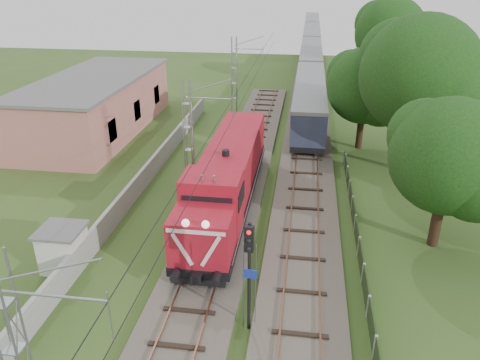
% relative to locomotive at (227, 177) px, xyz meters
% --- Properties ---
extents(ground, '(140.00, 140.00, 0.00)m').
position_rel_locomotive_xyz_m(ground, '(0.00, -9.83, -2.31)').
color(ground, '#2C491B').
rests_on(ground, ground).
extents(track_main, '(4.20, 70.00, 0.45)m').
position_rel_locomotive_xyz_m(track_main, '(0.00, -2.83, -2.13)').
color(track_main, '#6B6054').
rests_on(track_main, ground).
extents(track_side, '(4.20, 80.00, 0.45)m').
position_rel_locomotive_xyz_m(track_side, '(5.00, 10.17, -2.13)').
color(track_side, '#6B6054').
rests_on(track_side, ground).
extents(catenary, '(3.31, 70.00, 8.00)m').
position_rel_locomotive_xyz_m(catenary, '(-2.95, 2.17, 1.74)').
color(catenary, gray).
rests_on(catenary, ground).
extents(boundary_wall, '(0.25, 40.00, 1.50)m').
position_rel_locomotive_xyz_m(boundary_wall, '(-6.50, 2.17, -1.56)').
color(boundary_wall, '#9E9E99').
rests_on(boundary_wall, ground).
extents(station_building, '(8.40, 20.40, 5.22)m').
position_rel_locomotive_xyz_m(station_building, '(-15.00, 14.17, 0.32)').
color(station_building, '#C26968').
rests_on(station_building, ground).
extents(fence, '(0.12, 32.00, 1.20)m').
position_rel_locomotive_xyz_m(fence, '(8.00, -6.83, -1.71)').
color(fence, black).
rests_on(fence, ground).
extents(locomotive, '(3.12, 17.79, 4.52)m').
position_rel_locomotive_xyz_m(locomotive, '(0.00, 0.00, 0.00)').
color(locomotive, black).
rests_on(locomotive, ground).
extents(coach_rake, '(2.98, 88.97, 3.45)m').
position_rel_locomotive_xyz_m(coach_rake, '(5.00, 53.68, 0.17)').
color(coach_rake, black).
rests_on(coach_rake, ground).
extents(signal_post, '(0.59, 0.46, 5.32)m').
position_rel_locomotive_xyz_m(signal_post, '(2.76, -10.90, 1.34)').
color(signal_post, black).
rests_on(signal_post, ground).
extents(relay_hut, '(2.26, 2.26, 2.32)m').
position_rel_locomotive_xyz_m(relay_hut, '(-7.40, -7.61, -1.14)').
color(relay_hut, silver).
rests_on(relay_hut, ground).
extents(tree_a, '(6.62, 6.30, 8.58)m').
position_rel_locomotive_xyz_m(tree_a, '(12.40, -2.53, 3.04)').
color(tree_a, '#372216').
rests_on(tree_a, ground).
extents(tree_b, '(9.08, 8.65, 11.77)m').
position_rel_locomotive_xyz_m(tree_b, '(12.77, 8.34, 5.03)').
color(tree_b, '#372216').
rests_on(tree_b, ground).
extents(tree_c, '(6.67, 6.35, 8.64)m').
position_rel_locomotive_xyz_m(tree_c, '(9.55, 12.98, 3.08)').
color(tree_c, '#372216').
rests_on(tree_c, ground).
extents(tree_d, '(8.85, 8.42, 11.47)m').
position_rel_locomotive_xyz_m(tree_d, '(14.34, 33.62, 4.84)').
color(tree_d, '#372216').
rests_on(tree_d, ground).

